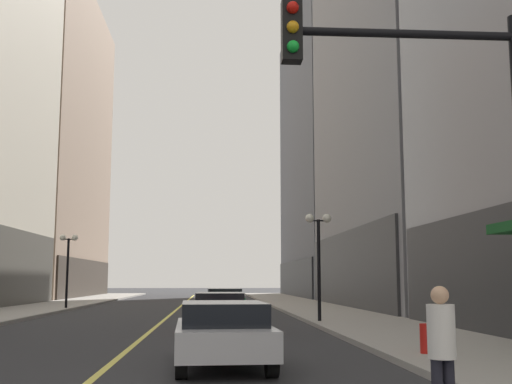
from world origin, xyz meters
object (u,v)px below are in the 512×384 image
car_green (224,300)px  fire_hydrant_right (426,342)px  car_silver (223,332)px  traffic_light_near_right (447,136)px  car_red (220,310)px  street_lamp_right_mid (319,243)px  street_lamp_left_far (68,254)px  pedestrian_in_white_shirt (442,345)px

car_green → fire_hydrant_right: bearing=-78.1°
car_silver → traffic_light_near_right: size_ratio=0.78×
car_red → car_green: bearing=88.3°
street_lamp_right_mid → fire_hydrant_right: size_ratio=5.54×
car_silver → car_green: 20.57m
car_red → traffic_light_near_right: 15.21m
street_lamp_left_far → fire_hydrant_right: size_ratio=5.54×
street_lamp_right_mid → car_green: bearing=113.6°
traffic_light_near_right → car_silver: bearing=121.3°
car_silver → traffic_light_near_right: (3.00, -4.92, 3.02)m
car_red → pedestrian_in_white_shirt: 15.47m
car_silver → street_lamp_right_mid: street_lamp_right_mid is taller
car_red → street_lamp_left_far: size_ratio=1.05×
car_silver → pedestrian_in_white_shirt: size_ratio=2.60×
car_silver → car_red: (0.05, 9.69, 0.00)m
traffic_light_near_right → fire_hydrant_right: traffic_light_near_right is taller
car_red → traffic_light_near_right: size_ratio=0.82×
car_green → street_lamp_left_far: street_lamp_left_far is taller
street_lamp_right_mid → fire_hydrant_right: (0.50, -11.30, -2.86)m
car_green → car_silver: bearing=-91.1°
traffic_light_near_right → fire_hydrant_right: size_ratio=7.06×
car_red → car_green: (0.33, 10.88, 0.00)m
car_red → car_green: same height
car_green → pedestrian_in_white_shirt: bearing=-85.2°
car_red → street_lamp_right_mid: 5.34m
fire_hydrant_right → traffic_light_near_right: bearing=-105.0°
pedestrian_in_white_shirt → street_lamp_left_far: bearing=110.3°
car_red → pedestrian_in_white_shirt: bearing=-80.6°
car_silver → fire_hydrant_right: bearing=10.8°
car_red → street_lamp_right_mid: size_ratio=1.05×
street_lamp_right_mid → fire_hydrant_right: street_lamp_right_mid is taller
fire_hydrant_right → pedestrian_in_white_shirt: bearing=-107.1°
car_silver → pedestrian_in_white_shirt: 6.14m
car_silver → street_lamp_left_far: bearing=109.3°
car_red → fire_hydrant_right: car_red is taller
traffic_light_near_right → fire_hydrant_right: bearing=75.0°
car_red → car_silver: bearing=-90.3°
street_lamp_right_mid → car_red: bearing=-148.2°
street_lamp_left_far → street_lamp_right_mid: 18.10m
car_silver → pedestrian_in_white_shirt: (2.57, -5.57, 0.27)m
car_green → street_lamp_right_mid: bearing=-66.4°
car_silver → fire_hydrant_right: 4.64m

